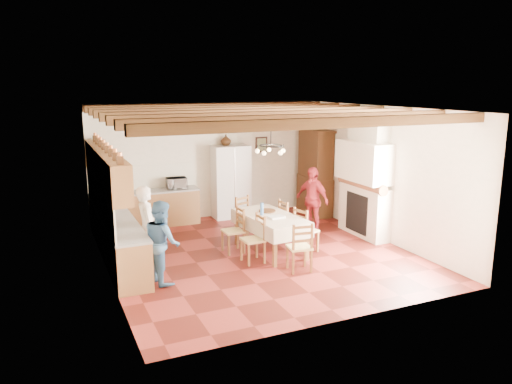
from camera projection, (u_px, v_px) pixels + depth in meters
floor at (257, 254)px, 10.42m from camera, size 6.00×6.50×0.02m
ceiling at (257, 108)px, 9.77m from camera, size 6.00×6.50×0.02m
wall_back at (207, 161)px, 13.01m from camera, size 6.00×0.02×3.00m
wall_front at (349, 224)px, 7.18m from camera, size 6.00×0.02×3.00m
wall_left at (104, 197)px, 8.91m from camera, size 0.02×6.50×3.00m
wall_right at (379, 173)px, 11.28m from camera, size 0.02×6.50×3.00m
ceiling_beams at (257, 113)px, 9.79m from camera, size 6.00×6.30×0.16m
lower_cabinets_left at (116, 236)px, 10.20m from camera, size 0.60×4.30×0.86m
lower_cabinets_back at (152, 209)px, 12.35m from camera, size 2.30×0.60×0.86m
countertop_left at (115, 214)px, 10.10m from camera, size 0.62×4.30×0.04m
countertop_back at (151, 191)px, 12.25m from camera, size 2.34×0.62×0.04m
backsplash_left at (99, 200)px, 9.92m from camera, size 0.03×4.30×0.60m
backsplash_back at (148, 177)px, 12.44m from camera, size 2.30×0.03×0.60m
upper_cabinets at (105, 168)px, 9.84m from camera, size 0.35×4.20×0.70m
fireplace at (363, 177)px, 11.36m from camera, size 0.56×1.60×2.80m
wall_picture at (261, 145)px, 13.51m from camera, size 0.34×0.03×0.42m
refrigerator at (229, 181)px, 13.16m from camera, size 0.97×0.80×1.90m
hutch at (315, 172)px, 13.38m from camera, size 0.62×1.30×2.29m
dining_table at (270, 219)px, 10.39m from camera, size 1.09×1.89×0.80m
chandelier at (271, 146)px, 10.06m from camera, size 0.47×0.47×0.03m
chair_left_near at (253, 239)px, 9.83m from camera, size 0.41×0.43×0.96m
chair_left_far at (233, 230)px, 10.40m from camera, size 0.41×0.43×0.96m
chair_right_near at (306, 230)px, 10.45m from camera, size 0.50×0.51×0.96m
chair_right_far at (290, 221)px, 11.14m from camera, size 0.41×0.43×0.96m
chair_end_near at (299, 246)px, 9.39m from camera, size 0.48×0.46×0.96m
chair_end_far at (247, 218)px, 11.38m from camera, size 0.53×0.52×0.96m
person_man at (147, 228)px, 9.39m from camera, size 0.42×0.61×1.63m
person_woman_blue at (162, 242)px, 8.80m from camera, size 0.65×0.79×1.49m
person_woman_red at (312, 199)px, 11.81m from camera, size 0.68×1.00×1.57m
microwave at (177, 183)px, 12.47m from camera, size 0.50×0.35×0.27m
fridge_vase at (226, 140)px, 12.90m from camera, size 0.32×0.32×0.28m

